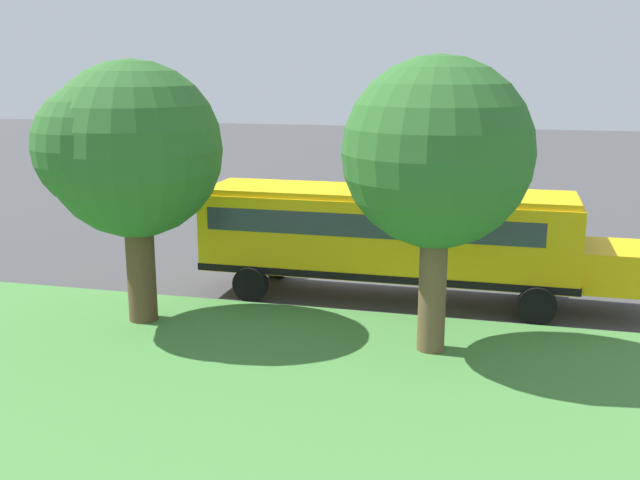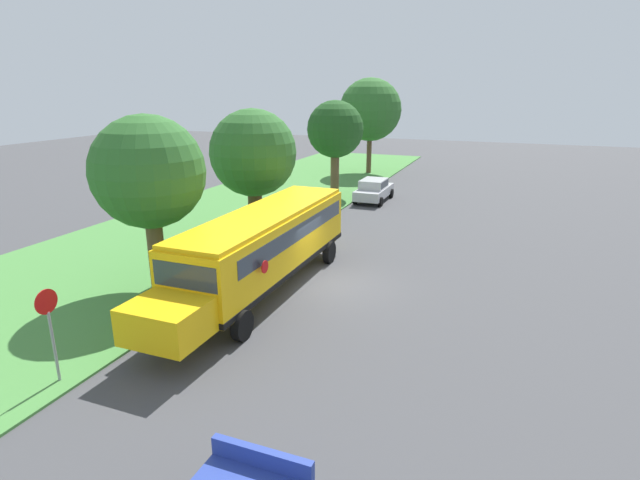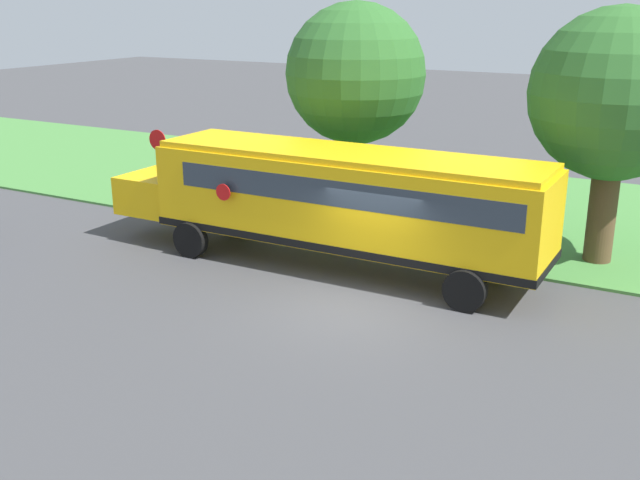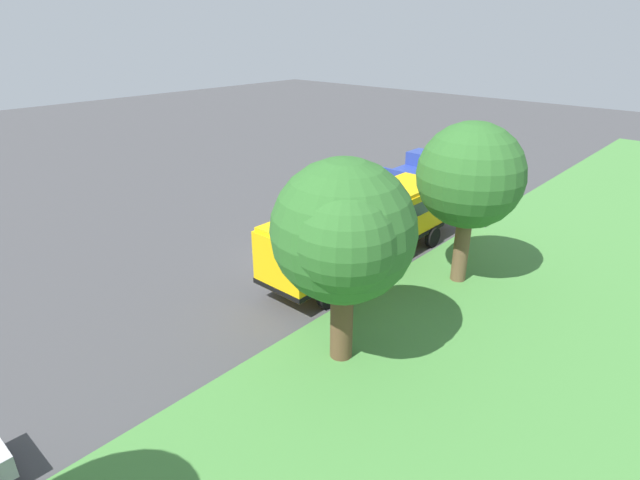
{
  "view_description": "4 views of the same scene",
  "coord_description": "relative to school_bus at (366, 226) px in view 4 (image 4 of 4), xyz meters",
  "views": [
    {
      "loc": [
        -23.01,
        -4.64,
        6.57
      ],
      "look_at": [
        -1.16,
        0.94,
        1.31
      ],
      "focal_mm": 42.0,
      "sensor_mm": 36.0,
      "label": 1
    },
    {
      "loc": [
        6.4,
        -17.92,
        7.74
      ],
      "look_at": [
        -1.51,
        2.06,
        1.13
      ],
      "focal_mm": 28.0,
      "sensor_mm": 36.0,
      "label": 2
    },
    {
      "loc": [
        14.36,
        7.13,
        6.81
      ],
      "look_at": [
        0.06,
        -0.75,
        1.57
      ],
      "focal_mm": 42.0,
      "sensor_mm": 36.0,
      "label": 3
    },
    {
      "loc": [
        -14.78,
        15.09,
        10.18
      ],
      "look_at": [
        -0.85,
        -0.31,
        1.19
      ],
      "focal_mm": 28.0,
      "sensor_mm": 36.0,
      "label": 4
    }
  ],
  "objects": [
    {
      "name": "grass_verge",
      "position": [
        -7.58,
        1.61,
        -1.88
      ],
      "size": [
        12.0,
        80.0,
        0.08
      ],
      "primitive_type": "cube",
      "color": "#47843D",
      "rests_on": "ground"
    },
    {
      "name": "stop_sign",
      "position": [
        -2.18,
        -7.87,
        -0.19
      ],
      "size": [
        0.08,
        0.68,
        2.74
      ],
      "color": "gray",
      "rests_on": "ground"
    },
    {
      "name": "ground_plane",
      "position": [
        2.42,
        1.61,
        -1.92
      ],
      "size": [
        120.0,
        120.0,
        0.0
      ],
      "primitive_type": "plane",
      "color": "#424244"
    },
    {
      "name": "pickup_truck",
      "position": [
        5.12,
        -12.73,
        -0.85
      ],
      "size": [
        2.28,
        5.4,
        2.1
      ],
      "color": "#283D93",
      "rests_on": "ground"
    },
    {
      "name": "oak_tree_roadside_mid",
      "position": [
        -3.84,
        6.24,
        2.61
      ],
      "size": [
        4.41,
        4.43,
        6.75
      ],
      "color": "brown",
      "rests_on": "ground"
    },
    {
      "name": "oak_tree_beside_bus",
      "position": [
        -3.97,
        -1.33,
        2.69
      ],
      "size": [
        4.26,
        4.26,
        6.83
      ],
      "color": "brown",
      "rests_on": "ground"
    },
    {
      "name": "school_bus",
      "position": [
        0.0,
        0.0,
        0.0
      ],
      "size": [
        2.84,
        12.42,
        3.16
      ],
      "color": "yellow",
      "rests_on": "ground"
    }
  ]
}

